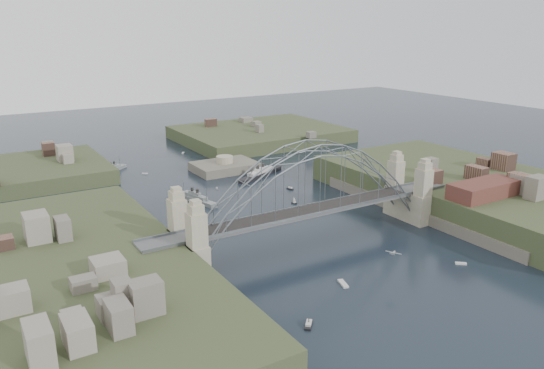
% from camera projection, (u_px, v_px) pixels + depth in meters
% --- Properties ---
extents(ground, '(500.00, 500.00, 0.00)m').
position_uv_depth(ground, '(311.00, 243.00, 126.43)').
color(ground, black).
rests_on(ground, ground).
extents(bridge, '(84.00, 13.80, 24.60)m').
position_uv_depth(bridge, '(312.00, 194.00, 122.88)').
color(bridge, '#535356').
rests_on(bridge, ground).
extents(shore_west, '(50.50, 90.00, 12.00)m').
position_uv_depth(shore_west, '(59.00, 297.00, 97.15)').
color(shore_west, '#353F22').
rests_on(shore_west, ground).
extents(shore_east, '(50.50, 90.00, 12.00)m').
position_uv_depth(shore_east, '(470.00, 196.00, 154.57)').
color(shore_east, '#353F22').
rests_on(shore_east, ground).
extents(headland_nw, '(60.00, 45.00, 9.00)m').
position_uv_depth(headland_nw, '(12.00, 180.00, 176.28)').
color(headland_nw, '#353F22').
rests_on(headland_nw, ground).
extents(headland_ne, '(70.00, 55.00, 9.50)m').
position_uv_depth(headland_ne, '(260.00, 138.00, 241.04)').
color(headland_ne, '#353F22').
rests_on(headland_ne, ground).
extents(fort_island, '(22.00, 16.00, 9.40)m').
position_uv_depth(fort_island, '(225.00, 172.00, 189.67)').
color(fort_island, '#5B5549').
rests_on(fort_island, ground).
extents(wharf_shed, '(20.00, 8.00, 4.00)m').
position_uv_depth(wharf_shed, '(484.00, 189.00, 134.16)').
color(wharf_shed, '#592D26').
rests_on(wharf_shed, shore_east).
extents(finger_pier, '(4.00, 22.00, 1.40)m').
position_uv_depth(finger_pier, '(517.00, 246.00, 122.90)').
color(finger_pier, '#535356').
rests_on(finger_pier, ground).
extents(naval_cruiser_near, '(6.83, 18.02, 5.40)m').
position_uv_depth(naval_cruiser_near, '(195.00, 198.00, 156.26)').
color(naval_cruiser_near, gray).
rests_on(naval_cruiser_near, ground).
extents(naval_cruiser_far, '(12.16, 10.57, 4.79)m').
position_uv_depth(naval_cruiser_far, '(113.00, 170.00, 188.14)').
color(naval_cruiser_far, gray).
rests_on(naval_cruiser_far, ground).
extents(ocean_liner, '(21.93, 12.84, 5.62)m').
position_uv_depth(ocean_liner, '(260.00, 174.00, 182.46)').
color(ocean_liner, black).
rests_on(ocean_liner, ground).
extents(aeroplane, '(1.91, 3.05, 0.48)m').
position_uv_depth(aeroplane, '(393.00, 253.00, 106.30)').
color(aeroplane, '#9FA2A6').
extents(small_boat_a, '(2.78, 1.70, 0.45)m').
position_uv_depth(small_boat_a, '(203.00, 238.00, 128.99)').
color(small_boat_a, silver).
rests_on(small_boat_a, ground).
extents(small_boat_b, '(1.55, 1.60, 2.38)m').
position_uv_depth(small_boat_b, '(294.00, 200.00, 154.08)').
color(small_boat_b, silver).
rests_on(small_boat_b, ground).
extents(small_boat_c, '(2.10, 3.63, 0.45)m').
position_uv_depth(small_boat_c, '(343.00, 284.00, 105.87)').
color(small_boat_c, silver).
rests_on(small_boat_c, ground).
extents(small_boat_d, '(1.45, 2.50, 1.43)m').
position_uv_depth(small_boat_d, '(290.00, 188.00, 167.84)').
color(small_boat_d, silver).
rests_on(small_boat_d, ground).
extents(small_boat_e, '(2.37, 3.34, 2.38)m').
position_uv_depth(small_boat_e, '(114.00, 201.00, 154.25)').
color(small_boat_e, silver).
rests_on(small_boat_e, ground).
extents(small_boat_f, '(1.05, 1.73, 0.45)m').
position_uv_depth(small_boat_f, '(217.00, 188.00, 168.30)').
color(small_boat_f, silver).
rests_on(small_boat_f, ground).
extents(small_boat_g, '(2.31, 2.17, 0.45)m').
position_uv_depth(small_boat_g, '(461.00, 264.00, 114.91)').
color(small_boat_g, silver).
rests_on(small_boat_g, ground).
extents(small_boat_h, '(2.11, 1.75, 0.45)m').
position_uv_depth(small_boat_h, '(145.00, 174.00, 185.09)').
color(small_boat_h, silver).
rests_on(small_boat_h, ground).
extents(small_boat_i, '(1.69, 2.55, 0.45)m').
position_uv_depth(small_boat_i, '(349.00, 200.00, 157.40)').
color(small_boat_i, silver).
rests_on(small_boat_i, ground).
extents(small_boat_j, '(3.08, 3.20, 1.43)m').
position_uv_depth(small_boat_j, '(309.00, 324.00, 91.23)').
color(small_boat_j, silver).
rests_on(small_boat_j, ground).
extents(small_boat_k, '(1.85, 2.13, 0.45)m').
position_uv_depth(small_boat_k, '(183.00, 153.00, 215.70)').
color(small_boat_k, silver).
rests_on(small_boat_k, ground).
extents(small_boat_l, '(2.63, 2.72, 0.45)m').
position_uv_depth(small_boat_l, '(129.00, 229.00, 134.23)').
color(small_boat_l, silver).
rests_on(small_boat_l, ground).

